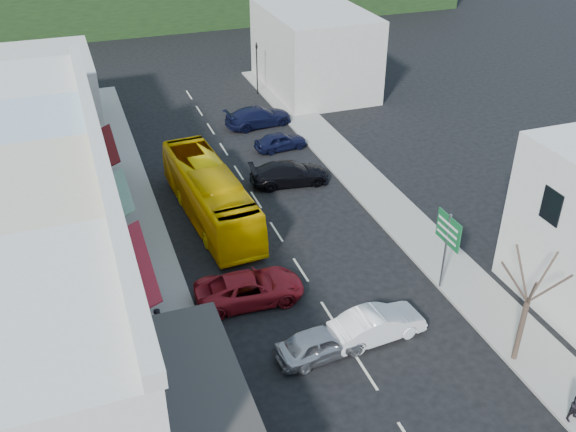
# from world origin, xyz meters

# --- Properties ---
(ground) EXTENTS (120.00, 120.00, 0.00)m
(ground) POSITION_xyz_m (0.00, 0.00, 0.00)
(ground) COLOR black
(ground) RESTS_ON ground
(sidewalk_left) EXTENTS (3.00, 52.00, 0.15)m
(sidewalk_left) POSITION_xyz_m (-7.50, 10.00, 0.07)
(sidewalk_left) COLOR gray
(sidewalk_left) RESTS_ON ground
(sidewalk_right) EXTENTS (3.00, 52.00, 0.15)m
(sidewalk_right) POSITION_xyz_m (7.50, 10.00, 0.07)
(sidewalk_right) COLOR gray
(sidewalk_right) RESTS_ON ground
(shopfront_row) EXTENTS (8.25, 30.00, 8.00)m
(shopfront_row) POSITION_xyz_m (-12.49, 5.00, 4.00)
(shopfront_row) COLOR beige
(shopfront_row) RESTS_ON ground
(distant_block_left) EXTENTS (8.00, 10.00, 6.00)m
(distant_block_left) POSITION_xyz_m (-12.00, 27.00, 3.00)
(distant_block_left) COLOR #B7B2A8
(distant_block_left) RESTS_ON ground
(distant_block_right) EXTENTS (8.00, 12.00, 7.00)m
(distant_block_right) POSITION_xyz_m (11.00, 30.00, 3.50)
(distant_block_right) COLOR #B7B2A8
(distant_block_right) RESTS_ON ground
(bus) EXTENTS (3.33, 11.75, 3.10)m
(bus) POSITION_xyz_m (-3.17, 10.84, 1.55)
(bus) COLOR #FFC400
(bus) RESTS_ON ground
(car_silver) EXTENTS (4.55, 2.21, 1.40)m
(car_silver) POSITION_xyz_m (-1.45, -2.36, 0.70)
(car_silver) COLOR #B1B1B6
(car_silver) RESTS_ON ground
(car_white) EXTENTS (4.54, 2.16, 1.40)m
(car_white) POSITION_xyz_m (1.41, -2.10, 0.70)
(car_white) COLOR white
(car_white) RESTS_ON ground
(car_red) EXTENTS (4.68, 2.11, 1.40)m
(car_red) POSITION_xyz_m (-3.27, 2.44, 0.70)
(car_red) COLOR maroon
(car_red) RESTS_ON ground
(car_black_near) EXTENTS (4.68, 2.34, 1.40)m
(car_black_near) POSITION_xyz_m (2.73, 13.37, 0.70)
(car_black_near) COLOR black
(car_black_near) RESTS_ON ground
(car_navy_mid) EXTENTS (4.55, 2.20, 1.40)m
(car_navy_mid) POSITION_xyz_m (3.92, 18.59, 0.70)
(car_navy_mid) COLOR black
(car_navy_mid) RESTS_ON ground
(car_navy_far) EXTENTS (4.69, 2.38, 1.40)m
(car_navy_far) POSITION_xyz_m (3.73, 23.34, 0.70)
(car_navy_far) COLOR black
(car_navy_far) RESTS_ON ground
(pedestrian_left) EXTENTS (0.42, 0.62, 1.70)m
(pedestrian_left) POSITION_xyz_m (-7.94, 0.90, 1.00)
(pedestrian_left) COLOR black
(pedestrian_left) RESTS_ON sidewalk_left
(direction_sign) EXTENTS (0.26, 1.98, 4.38)m
(direction_sign) POSITION_xyz_m (6.10, 0.09, 2.19)
(direction_sign) COLOR #145D2E
(direction_sign) RESTS_ON ground
(street_tree) EXTENTS (2.05, 2.05, 6.51)m
(street_tree) POSITION_xyz_m (6.42, -5.51, 3.26)
(street_tree) COLOR #39291F
(street_tree) RESTS_ON ground
(traffic_signal) EXTENTS (1.12, 1.24, 4.56)m
(traffic_signal) POSITION_xyz_m (5.80, 30.26, 2.28)
(traffic_signal) COLOR black
(traffic_signal) RESTS_ON ground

